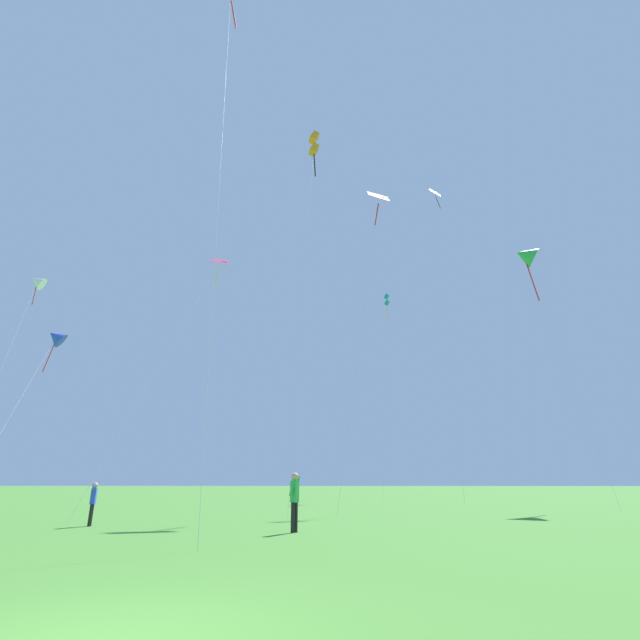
{
  "coord_description": "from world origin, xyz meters",
  "views": [
    {
      "loc": [
        2.35,
        -5.34,
        1.53
      ],
      "look_at": [
        1.08,
        26.42,
        12.55
      ],
      "focal_mm": 26.27,
      "sensor_mm": 36.0,
      "label": 1
    }
  ],
  "objects_px": {
    "kite_blue_delta": "(56,337)",
    "kite_red_high": "(377,206)",
    "kite_teal_box": "(387,302)",
    "kite_white_distant": "(37,282)",
    "kite_orange_box": "(314,145)",
    "kite_yellow_diamond": "(231,2)",
    "kite_pink_low": "(215,272)",
    "person_foreground_watcher": "(93,500)",
    "kite_green_small": "(525,256)",
    "kite_black_large": "(437,211)",
    "person_with_spool": "(295,496)"
  },
  "relations": [
    {
      "from": "person_with_spool",
      "to": "kite_black_large",
      "type": "bearing_deg",
      "value": 65.1
    },
    {
      "from": "kite_yellow_diamond",
      "to": "kite_orange_box",
      "type": "distance_m",
      "value": 13.07
    },
    {
      "from": "kite_orange_box",
      "to": "person_with_spool",
      "type": "height_order",
      "value": "kite_orange_box"
    },
    {
      "from": "kite_black_large",
      "to": "person_foreground_watcher",
      "type": "bearing_deg",
      "value": -129.86
    },
    {
      "from": "kite_green_small",
      "to": "kite_blue_delta",
      "type": "bearing_deg",
      "value": -152.81
    },
    {
      "from": "kite_pink_low",
      "to": "kite_white_distant",
      "type": "bearing_deg",
      "value": -147.37
    },
    {
      "from": "kite_teal_box",
      "to": "person_with_spool",
      "type": "distance_m",
      "value": 39.11
    },
    {
      "from": "person_foreground_watcher",
      "to": "person_with_spool",
      "type": "bearing_deg",
      "value": -14.27
    },
    {
      "from": "kite_blue_delta",
      "to": "kite_green_small",
      "type": "height_order",
      "value": "kite_green_small"
    },
    {
      "from": "person_foreground_watcher",
      "to": "kite_pink_low",
      "type": "bearing_deg",
      "value": 86.87
    },
    {
      "from": "kite_orange_box",
      "to": "kite_white_distant",
      "type": "height_order",
      "value": "kite_orange_box"
    },
    {
      "from": "kite_red_high",
      "to": "kite_white_distant",
      "type": "xyz_separation_m",
      "value": [
        -20.5,
        -9.07,
        -10.4
      ]
    },
    {
      "from": "kite_yellow_diamond",
      "to": "person_with_spool",
      "type": "relative_size",
      "value": 15.79
    },
    {
      "from": "kite_pink_low",
      "to": "person_foreground_watcher",
      "type": "bearing_deg",
      "value": -93.13
    },
    {
      "from": "kite_blue_delta",
      "to": "kite_black_large",
      "type": "xyz_separation_m",
      "value": [
        23.87,
        20.19,
        19.16
      ]
    },
    {
      "from": "kite_black_large",
      "to": "person_foreground_watcher",
      "type": "relative_size",
      "value": 20.19
    },
    {
      "from": "kite_orange_box",
      "to": "kite_red_high",
      "type": "distance_m",
      "value": 7.04
    },
    {
      "from": "kite_orange_box",
      "to": "kite_black_large",
      "type": "xyz_separation_m",
      "value": [
        11.91,
        10.4,
        0.1
      ]
    },
    {
      "from": "kite_green_small",
      "to": "kite_yellow_diamond",
      "type": "bearing_deg",
      "value": -140.46
    },
    {
      "from": "kite_green_small",
      "to": "person_foreground_watcher",
      "type": "relative_size",
      "value": 13.83
    },
    {
      "from": "kite_green_small",
      "to": "kite_teal_box",
      "type": "xyz_separation_m",
      "value": [
        -10.47,
        12.92,
        0.96
      ]
    },
    {
      "from": "kite_green_small",
      "to": "person_foreground_watcher",
      "type": "xyz_separation_m",
      "value": [
        -25.19,
        -18.24,
        -18.83
      ]
    },
    {
      "from": "kite_pink_low",
      "to": "person_foreground_watcher",
      "type": "relative_size",
      "value": 11.18
    },
    {
      "from": "kite_black_large",
      "to": "person_with_spool",
      "type": "bearing_deg",
      "value": -114.9
    },
    {
      "from": "kite_green_small",
      "to": "person_with_spool",
      "type": "relative_size",
      "value": 11.49
    },
    {
      "from": "kite_teal_box",
      "to": "kite_pink_low",
      "type": "distance_m",
      "value": 24.99
    },
    {
      "from": "kite_green_small",
      "to": "person_foreground_watcher",
      "type": "distance_m",
      "value": 36.35
    },
    {
      "from": "kite_orange_box",
      "to": "person_foreground_watcher",
      "type": "height_order",
      "value": "kite_orange_box"
    },
    {
      "from": "kite_yellow_diamond",
      "to": "person_with_spool",
      "type": "xyz_separation_m",
      "value": [
        4.21,
        -2.27,
        -25.64
      ]
    },
    {
      "from": "kite_orange_box",
      "to": "person_foreground_watcher",
      "type": "bearing_deg",
      "value": -120.2
    },
    {
      "from": "kite_red_high",
      "to": "kite_teal_box",
      "type": "bearing_deg",
      "value": 82.25
    },
    {
      "from": "kite_black_large",
      "to": "kite_white_distant",
      "type": "relative_size",
      "value": 2.37
    },
    {
      "from": "kite_black_large",
      "to": "kite_white_distant",
      "type": "xyz_separation_m",
      "value": [
        -27.35,
        -17.47,
        -14.97
      ]
    },
    {
      "from": "kite_yellow_diamond",
      "to": "kite_pink_low",
      "type": "distance_m",
      "value": 15.97
    },
    {
      "from": "kite_teal_box",
      "to": "kite_red_high",
      "type": "distance_m",
      "value": 16.68
    },
    {
      "from": "kite_red_high",
      "to": "person_foreground_watcher",
      "type": "xyz_separation_m",
      "value": [
        -12.48,
        -14.76,
        -21.84
      ]
    },
    {
      "from": "kite_teal_box",
      "to": "kite_white_distant",
      "type": "height_order",
      "value": "kite_teal_box"
    },
    {
      "from": "kite_red_high",
      "to": "kite_yellow_diamond",
      "type": "bearing_deg",
      "value": -121.97
    },
    {
      "from": "kite_white_distant",
      "to": "kite_red_high",
      "type": "bearing_deg",
      "value": 23.87
    },
    {
      "from": "kite_green_small",
      "to": "person_with_spool",
      "type": "bearing_deg",
      "value": -130.93
    },
    {
      "from": "kite_teal_box",
      "to": "kite_red_high",
      "type": "height_order",
      "value": "kite_red_high"
    },
    {
      "from": "kite_yellow_diamond",
      "to": "kite_white_distant",
      "type": "bearing_deg",
      "value": 154.95
    },
    {
      "from": "kite_pink_low",
      "to": "kite_yellow_diamond",
      "type": "bearing_deg",
      "value": -75.3
    },
    {
      "from": "kite_pink_low",
      "to": "kite_orange_box",
      "type": "xyz_separation_m",
      "value": [
        6.81,
        1.55,
        11.82
      ]
    },
    {
      "from": "kite_orange_box",
      "to": "kite_white_distant",
      "type": "distance_m",
      "value": 22.58
    },
    {
      "from": "kite_blue_delta",
      "to": "kite_red_high",
      "type": "relative_size",
      "value": 0.35
    },
    {
      "from": "kite_black_large",
      "to": "kite_red_high",
      "type": "bearing_deg",
      "value": -129.18
    },
    {
      "from": "kite_green_small",
      "to": "kite_white_distant",
      "type": "distance_m",
      "value": 36.26
    },
    {
      "from": "kite_black_large",
      "to": "kite_white_distant",
      "type": "distance_m",
      "value": 35.74
    },
    {
      "from": "kite_white_distant",
      "to": "person_foreground_watcher",
      "type": "height_order",
      "value": "kite_white_distant"
    }
  ]
}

